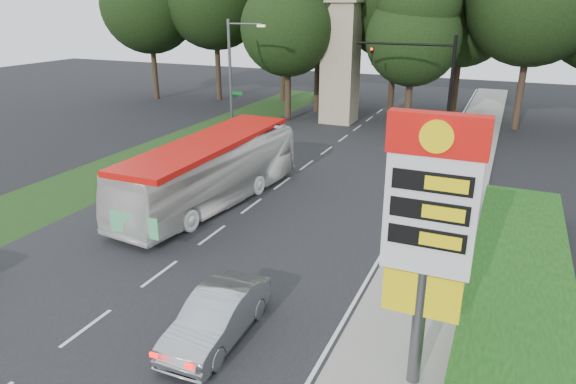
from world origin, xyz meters
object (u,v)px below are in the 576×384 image
at_px(gas_station_pylon, 429,221).
at_px(transit_bus, 211,173).
at_px(sedan_silver, 217,317).
at_px(traffic_signal_mast, 429,77).
at_px(monument, 341,57).
at_px(streetlight_signs, 233,74).

relative_size(gas_station_pylon, transit_bus, 0.61).
bearing_deg(sedan_silver, traffic_signal_mast, 83.58).
xyz_separation_m(traffic_signal_mast, monument, (-7.68, 6.00, 0.43)).
xyz_separation_m(gas_station_pylon, sedan_silver, (-5.44, -0.31, -3.75)).
distance_m(streetlight_signs, sedan_silver, 23.30).
xyz_separation_m(gas_station_pylon, transit_bus, (-11.07, 8.57, -2.89)).
xyz_separation_m(monument, transit_bus, (0.13, -19.43, -3.54)).
xyz_separation_m(traffic_signal_mast, transit_bus, (-7.55, -13.43, -3.11)).
xyz_separation_m(traffic_signal_mast, streetlight_signs, (-12.67, -1.99, -0.23)).
bearing_deg(transit_bus, monument, 97.02).
bearing_deg(gas_station_pylon, sedan_silver, -176.72).
bearing_deg(sedan_silver, gas_station_pylon, 1.78).
relative_size(traffic_signal_mast, streetlight_signs, 0.90).
relative_size(monument, sedan_silver, 2.37).
distance_m(streetlight_signs, monument, 9.44).
relative_size(streetlight_signs, transit_bus, 0.71).
bearing_deg(sedan_silver, transit_bus, 120.85).
height_order(monument, sedan_silver, monument).
bearing_deg(monument, streetlight_signs, -121.97).
bearing_deg(gas_station_pylon, streetlight_signs, 128.96).
distance_m(monument, sedan_silver, 29.23).
relative_size(gas_station_pylon, streetlight_signs, 0.86).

